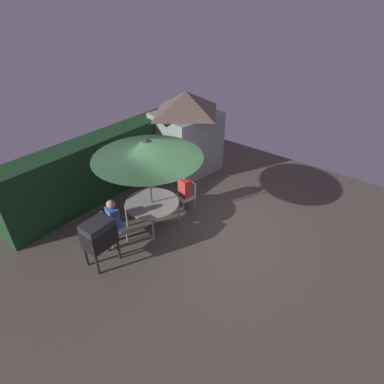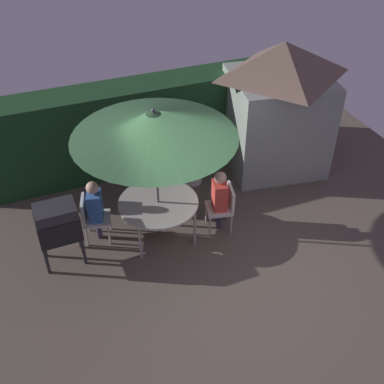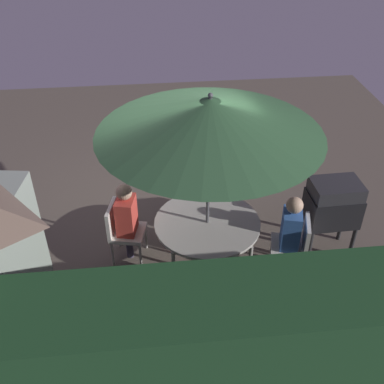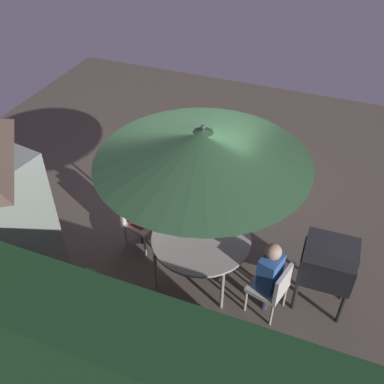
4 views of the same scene
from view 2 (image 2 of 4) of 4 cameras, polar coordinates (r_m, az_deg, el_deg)
name	(u,v)px [view 2 (image 2 of 4)]	position (r m, az deg, el deg)	size (l,w,h in m)	color
ground_plane	(215,266)	(8.42, 2.72, -8.80)	(11.00, 11.00, 0.00)	brown
hedge_backdrop	(152,123)	(10.44, -4.81, 8.12)	(7.06, 0.84, 1.92)	#193D1E
garden_shed	(278,106)	(10.28, 10.15, 10.05)	(2.31, 2.17, 2.78)	gray
patio_table	(158,204)	(8.59, -4.02, -1.43)	(1.44, 1.44, 0.74)	#B2ADA3
patio_umbrella	(154,124)	(7.67, -4.54, 8.00)	(2.72, 2.72, 2.60)	#4C4C51
bbq_grill	(58,223)	(8.24, -15.65, -3.61)	(0.71, 0.52, 1.20)	black
chair_near_shed	(224,205)	(8.84, 3.78, -1.54)	(0.55, 0.55, 0.90)	silver
chair_far_side	(92,216)	(8.76, -11.80, -2.81)	(0.57, 0.56, 0.90)	silver
potted_plant_by_shed	(193,163)	(9.99, 0.11, 3.40)	(0.52, 0.52, 0.84)	silver
person_in_red	(220,194)	(8.66, 3.30, -0.25)	(0.31, 0.38, 1.26)	#CC3D33
person_in_blue	(95,204)	(8.59, -11.46, -1.45)	(0.32, 0.39, 1.26)	#3866B2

